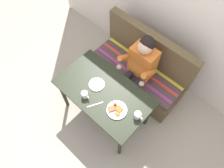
{
  "coord_description": "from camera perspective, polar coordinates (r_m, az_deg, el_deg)",
  "views": [
    {
      "loc": [
        0.89,
        -0.82,
        3.03
      ],
      "look_at": [
        0.0,
        0.15,
        0.72
      ],
      "focal_mm": 33.71,
      "sensor_mm": 36.0,
      "label": 1
    }
  ],
  "objects": [
    {
      "name": "ground_plane",
      "position": [
        3.26,
        -1.8,
        -7.98
      ],
      "size": [
        8.0,
        8.0,
        0.0
      ],
      "primitive_type": "plane",
      "color": "#AB9E8B"
    },
    {
      "name": "back_wall",
      "position": [
        2.85,
        16.5,
        20.57
      ],
      "size": [
        4.4,
        0.1,
        2.6
      ],
      "primitive_type": "cube",
      "color": "silver",
      "rests_on": "ground"
    },
    {
      "name": "table",
      "position": [
        2.67,
        -2.18,
        -2.82
      ],
      "size": [
        1.2,
        0.7,
        0.73
      ],
      "color": "black",
      "rests_on": "ground"
    },
    {
      "name": "couch",
      "position": [
        3.25,
        7.37,
        3.51
      ],
      "size": [
        1.44,
        0.56,
        1.0
      ],
      "color": "brown",
      "rests_on": "ground"
    },
    {
      "name": "person",
      "position": [
        2.8,
        7.43,
        4.92
      ],
      "size": [
        0.45,
        0.61,
        1.21
      ],
      "color": "orange",
      "rests_on": "ground"
    },
    {
      "name": "plate_breakfast",
      "position": [
        2.48,
        1.23,
        -6.99
      ],
      "size": [
        0.24,
        0.24,
        0.05
      ],
      "color": "white",
      "rests_on": "table"
    },
    {
      "name": "plate_eggs",
      "position": [
        2.64,
        -4.18,
        -0.12
      ],
      "size": [
        0.2,
        0.2,
        0.04
      ],
      "color": "white",
      "rests_on": "table"
    },
    {
      "name": "coffee_mug",
      "position": [
        2.54,
        -7.36,
        -2.89
      ],
      "size": [
        0.12,
        0.08,
        0.09
      ],
      "color": "white",
      "rests_on": "table"
    },
    {
      "name": "coffee_mug_second",
      "position": [
        2.43,
        6.99,
        -8.45
      ],
      "size": [
        0.12,
        0.08,
        0.09
      ],
      "color": "white",
      "rests_on": "table"
    },
    {
      "name": "knife",
      "position": [
        2.52,
        -4.59,
        -5.59
      ],
      "size": [
        0.11,
        0.18,
        0.0
      ],
      "primitive_type": "cube",
      "rotation": [
        0.0,
        0.0,
        -0.5
      ],
      "color": "silver",
      "rests_on": "table"
    }
  ]
}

